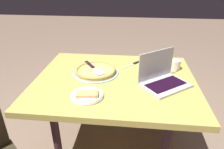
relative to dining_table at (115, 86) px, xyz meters
name	(u,v)px	position (x,y,z in m)	size (l,w,h in m)	color
ground_plane	(115,146)	(0.00, 0.00, -0.65)	(12.00, 12.00, 0.00)	#826A57
dining_table	(115,86)	(0.00, 0.00, 0.00)	(1.24, 0.99, 0.72)	tan
laptop	(162,78)	(0.35, -0.05, 0.12)	(0.40, 0.39, 0.24)	silver
pizza_plate	(87,95)	(-0.16, -0.28, 0.08)	(0.22, 0.22, 0.04)	white
pizza_tray	(96,71)	(-0.17, 0.09, 0.09)	(0.38, 0.38, 0.04)	#92A7A3
table_knife	(134,64)	(0.14, 0.29, 0.07)	(0.17, 0.18, 0.01)	beige
drink_cup	(176,65)	(0.50, 0.22, 0.11)	(0.07, 0.07, 0.08)	white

